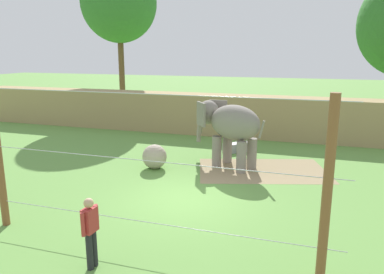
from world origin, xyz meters
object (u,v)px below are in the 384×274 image
elephant (229,125)px  zookeeper (90,230)px  feed_trough (237,147)px  enrichment_ball (155,157)px

elephant → zookeeper: bearing=-98.5°
feed_trough → zookeeper: bearing=-96.3°
elephant → feed_trough: 2.81m
zookeeper → feed_trough: (1.19, 10.84, -0.71)m
elephant → zookeeper: elephant is taller
elephant → feed_trough: (-0.08, 2.32, -1.57)m
elephant → enrichment_ball: elephant is taller
feed_trough → elephant: bearing=-88.1°
enrichment_ball → zookeeper: zookeeper is taller
zookeeper → feed_trough: size_ratio=1.22×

